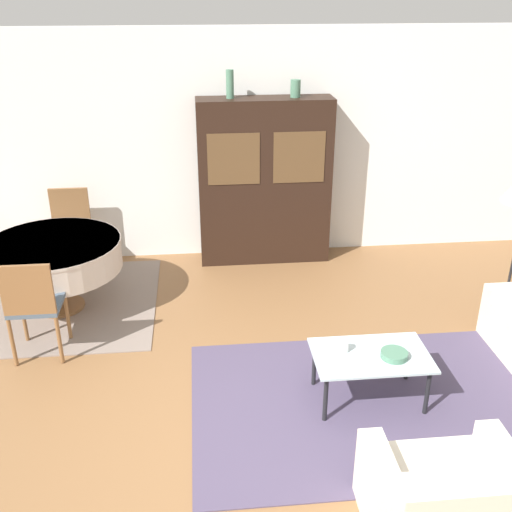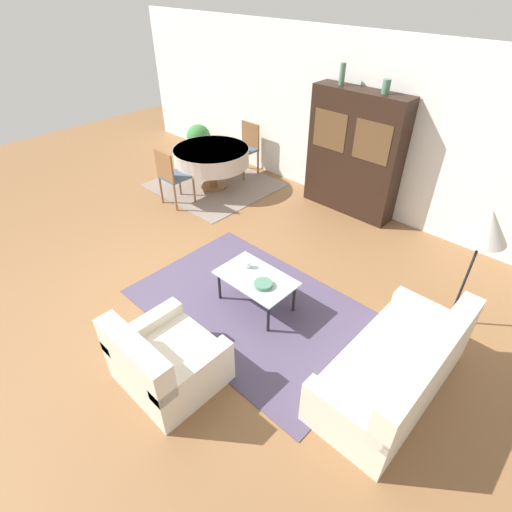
{
  "view_description": "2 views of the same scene",
  "coord_description": "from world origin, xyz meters",
  "views": [
    {
      "loc": [
        -0.28,
        -3.33,
        3.16
      ],
      "look_at": [
        0.2,
        1.4,
        0.95
      ],
      "focal_mm": 42.0,
      "sensor_mm": 36.0,
      "label": 1
    },
    {
      "loc": [
        3.54,
        -2.1,
        3.42
      ],
      "look_at": [
        1.04,
        0.55,
        0.75
      ],
      "focal_mm": 28.0,
      "sensor_mm": 36.0,
      "label": 2
    }
  ],
  "objects": [
    {
      "name": "dining_rug",
      "position": [
        -1.82,
        2.42,
        0.01
      ],
      "size": [
        2.07,
        1.98,
        0.01
      ],
      "color": "gray",
      "rests_on": "ground_plane"
    },
    {
      "name": "ground_plane",
      "position": [
        0.0,
        0.0,
        0.0
      ],
      "size": [
        14.0,
        14.0,
        0.0
      ],
      "primitive_type": "plane",
      "color": "brown"
    },
    {
      "name": "vase_short",
      "position": [
        0.84,
        3.39,
        2.05
      ],
      "size": [
        0.11,
        0.11,
        0.19
      ],
      "color": "#4C7A60",
      "rests_on": "display_cabinet"
    },
    {
      "name": "bowl",
      "position": [
        1.2,
        0.49,
        0.46
      ],
      "size": [
        0.21,
        0.21,
        0.05
      ],
      "color": "#4C7A60",
      "rests_on": "coffee_table"
    },
    {
      "name": "vase_tall",
      "position": [
        0.11,
        3.39,
        2.11
      ],
      "size": [
        0.08,
        0.08,
        0.31
      ],
      "color": "#4C7A60",
      "rests_on": "display_cabinet"
    },
    {
      "name": "area_rug",
      "position": [
        1.07,
        0.49,
        0.01
      ],
      "size": [
        2.94,
        1.94,
        0.01
      ],
      "color": "#4C425B",
      "rests_on": "ground_plane"
    },
    {
      "name": "cup",
      "position": [
        0.83,
        0.62,
        0.48
      ],
      "size": [
        0.08,
        0.08,
        0.09
      ],
      "color": "white",
      "rests_on": "coffee_table"
    },
    {
      "name": "armchair",
      "position": [
        1.15,
        -0.87,
        0.29
      ],
      "size": [
        0.95,
        0.86,
        0.8
      ],
      "color": "beige",
      "rests_on": "ground_plane"
    },
    {
      "name": "dining_chair_far",
      "position": [
        -1.77,
        3.24,
        0.57
      ],
      "size": [
        0.44,
        0.44,
        0.98
      ],
      "rotation": [
        0.0,
        0.0,
        3.14
      ],
      "color": "brown",
      "rests_on": "dining_rug"
    },
    {
      "name": "coffee_table",
      "position": [
        1.04,
        0.55,
        0.39
      ],
      "size": [
        0.93,
        0.58,
        0.43
      ],
      "color": "black",
      "rests_on": "area_rug"
    },
    {
      "name": "dining_table",
      "position": [
        -1.77,
        2.34,
        0.61
      ],
      "size": [
        1.36,
        1.36,
        0.75
      ],
      "color": "brown",
      "rests_on": "dining_rug"
    },
    {
      "name": "wall_back",
      "position": [
        0.0,
        3.63,
        1.35
      ],
      "size": [
        10.0,
        0.06,
        2.7
      ],
      "color": "white",
      "rests_on": "ground_plane"
    },
    {
      "name": "dining_chair_near",
      "position": [
        -1.77,
        1.44,
        0.57
      ],
      "size": [
        0.44,
        0.44,
        0.98
      ],
      "color": "brown",
      "rests_on": "dining_rug"
    },
    {
      "name": "display_cabinet",
      "position": [
        0.5,
        3.39,
        0.98
      ],
      "size": [
        1.55,
        0.39,
        1.96
      ],
      "color": "black",
      "rests_on": "ground_plane"
    }
  ]
}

